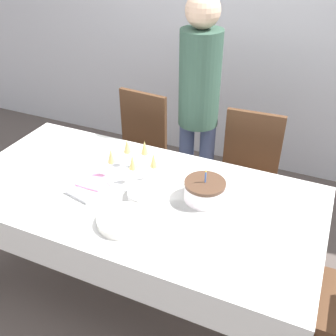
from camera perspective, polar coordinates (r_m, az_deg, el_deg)
The scene contains 14 objects.
ground_plane at distance 2.70m, azimuth -3.90°, elevation -16.97°, with size 12.00×12.00×0.00m, color #564C47.
wall_back at distance 3.54m, azimuth 9.96°, elevation 20.84°, with size 8.00×0.05×2.70m.
dining_table at distance 2.23m, azimuth -4.54°, elevation -5.64°, with size 2.00×0.99×0.78m.
dining_chair_far_left at distance 3.08m, azimuth -4.53°, elevation 2.75°, with size 0.46×0.46×0.95m.
dining_chair_far_right at distance 2.83m, azimuth 11.34°, elevation -0.92°, with size 0.44×0.44×0.95m.
birthday_cake at distance 2.09m, azimuth 5.34°, elevation -3.28°, with size 0.22×0.22×0.18m.
champagne_tray at distance 2.28m, azimuth -4.91°, elevation 0.59°, with size 0.36×0.36×0.18m.
plate_stack_main at distance 1.96m, azimuth -6.56°, elevation -7.54°, with size 0.26×0.26×0.03m.
plate_stack_dessert at distance 2.12m, azimuth -3.16°, elevation -3.71°, with size 0.20×0.20×0.04m.
cake_knife at distance 1.93m, azimuth 5.21°, elevation -8.75°, with size 0.29×0.12×0.00m.
fork_pile at distance 2.18m, azimuth -12.67°, elevation -3.84°, with size 0.18×0.10×0.02m.
napkin_pile at distance 2.28m, azimuth -10.71°, elevation -1.89°, with size 0.15×0.15×0.01m.
person_standing at distance 2.73m, azimuth 4.53°, elevation 10.37°, with size 0.28×0.28×1.69m.
gift_bag at distance 3.44m, azimuth -22.23°, elevation -4.28°, with size 0.23×0.14×0.25m.
Camera 1 is at (0.87, -1.51, 2.06)m, focal length 42.00 mm.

